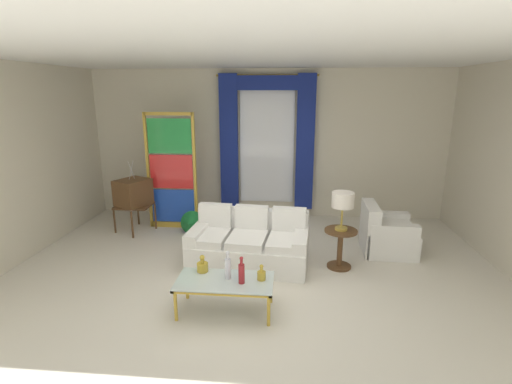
{
  "coord_description": "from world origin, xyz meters",
  "views": [
    {
      "loc": [
        0.48,
        -4.76,
        2.56
      ],
      "look_at": [
        -0.03,
        0.9,
        1.05
      ],
      "focal_mm": 26.65,
      "sensor_mm": 36.0,
      "label": 1
    }
  ],
  "objects_px": {
    "vintage_tv": "(133,194)",
    "round_side_table": "(340,245)",
    "couch_white_long": "(250,244)",
    "coffee_table": "(225,283)",
    "bottle_ruby_flask": "(203,266)",
    "bottle_blue_decanter": "(261,275)",
    "peacock_figurine": "(191,224)",
    "table_lamp_brass": "(343,202)",
    "armchair_white": "(385,235)",
    "stained_glass_divider": "(172,174)",
    "bottle_crystal_tall": "(228,267)",
    "bottle_amber_squat": "(242,272)"
  },
  "relations": [
    {
      "from": "couch_white_long",
      "to": "bottle_ruby_flask",
      "type": "distance_m",
      "value": 1.27
    },
    {
      "from": "vintage_tv",
      "to": "stained_glass_divider",
      "type": "distance_m",
      "value": 0.79
    },
    {
      "from": "stained_glass_divider",
      "to": "round_side_table",
      "type": "bearing_deg",
      "value": -26.39
    },
    {
      "from": "couch_white_long",
      "to": "bottle_blue_decanter",
      "type": "height_order",
      "value": "couch_white_long"
    },
    {
      "from": "peacock_figurine",
      "to": "table_lamp_brass",
      "type": "height_order",
      "value": "table_lamp_brass"
    },
    {
      "from": "armchair_white",
      "to": "peacock_figurine",
      "type": "bearing_deg",
      "value": 172.82
    },
    {
      "from": "bottle_blue_decanter",
      "to": "vintage_tv",
      "type": "bearing_deg",
      "value": 136.01
    },
    {
      "from": "bottle_amber_squat",
      "to": "stained_glass_divider",
      "type": "bearing_deg",
      "value": 120.6
    },
    {
      "from": "bottle_ruby_flask",
      "to": "coffee_table",
      "type": "bearing_deg",
      "value": -32.32
    },
    {
      "from": "coffee_table",
      "to": "peacock_figurine",
      "type": "distance_m",
      "value": 2.63
    },
    {
      "from": "bottle_ruby_flask",
      "to": "round_side_table",
      "type": "xyz_separation_m",
      "value": [
        1.81,
        1.13,
        -0.13
      ]
    },
    {
      "from": "bottle_blue_decanter",
      "to": "peacock_figurine",
      "type": "height_order",
      "value": "bottle_blue_decanter"
    },
    {
      "from": "coffee_table",
      "to": "bottle_amber_squat",
      "type": "xyz_separation_m",
      "value": [
        0.21,
        -0.05,
        0.17
      ]
    },
    {
      "from": "couch_white_long",
      "to": "coffee_table",
      "type": "bearing_deg",
      "value": -96.12
    },
    {
      "from": "coffee_table",
      "to": "bottle_amber_squat",
      "type": "relative_size",
      "value": 3.45
    },
    {
      "from": "bottle_ruby_flask",
      "to": "stained_glass_divider",
      "type": "bearing_deg",
      "value": 114.21
    },
    {
      "from": "bottle_ruby_flask",
      "to": "armchair_white",
      "type": "distance_m",
      "value": 3.18
    },
    {
      "from": "bottle_blue_decanter",
      "to": "table_lamp_brass",
      "type": "relative_size",
      "value": 0.34
    },
    {
      "from": "couch_white_long",
      "to": "bottle_amber_squat",
      "type": "xyz_separation_m",
      "value": [
        0.06,
        -1.42,
        0.24
      ]
    },
    {
      "from": "vintage_tv",
      "to": "bottle_ruby_flask",
      "type": "bearing_deg",
      "value": -51.86
    },
    {
      "from": "bottle_ruby_flask",
      "to": "peacock_figurine",
      "type": "relative_size",
      "value": 0.36
    },
    {
      "from": "stained_glass_divider",
      "to": "vintage_tv",
      "type": "bearing_deg",
      "value": -158.42
    },
    {
      "from": "bottle_ruby_flask",
      "to": "couch_white_long",
      "type": "bearing_deg",
      "value": 68.66
    },
    {
      "from": "bottle_crystal_tall",
      "to": "stained_glass_divider",
      "type": "height_order",
      "value": "stained_glass_divider"
    },
    {
      "from": "table_lamp_brass",
      "to": "bottle_crystal_tall",
      "type": "bearing_deg",
      "value": -139.2
    },
    {
      "from": "stained_glass_divider",
      "to": "table_lamp_brass",
      "type": "distance_m",
      "value": 3.33
    },
    {
      "from": "bottle_amber_squat",
      "to": "vintage_tv",
      "type": "xyz_separation_m",
      "value": [
        -2.36,
        2.59,
        0.18
      ]
    },
    {
      "from": "peacock_figurine",
      "to": "couch_white_long",
      "type": "bearing_deg",
      "value": -41.03
    },
    {
      "from": "bottle_blue_decanter",
      "to": "bottle_amber_squat",
      "type": "height_order",
      "value": "bottle_amber_squat"
    },
    {
      "from": "bottle_amber_squat",
      "to": "armchair_white",
      "type": "height_order",
      "value": "armchair_white"
    },
    {
      "from": "round_side_table",
      "to": "peacock_figurine",
      "type": "bearing_deg",
      "value": 156.95
    },
    {
      "from": "coffee_table",
      "to": "bottle_ruby_flask",
      "type": "height_order",
      "value": "bottle_ruby_flask"
    },
    {
      "from": "bottle_blue_decanter",
      "to": "bottle_amber_squat",
      "type": "relative_size",
      "value": 0.59
    },
    {
      "from": "bottle_amber_squat",
      "to": "bottle_ruby_flask",
      "type": "relative_size",
      "value": 1.53
    },
    {
      "from": "bottle_crystal_tall",
      "to": "vintage_tv",
      "type": "xyz_separation_m",
      "value": [
        -2.18,
        2.49,
        0.18
      ]
    },
    {
      "from": "vintage_tv",
      "to": "stained_glass_divider",
      "type": "height_order",
      "value": "stained_glass_divider"
    },
    {
      "from": "couch_white_long",
      "to": "peacock_figurine",
      "type": "relative_size",
      "value": 3.05
    },
    {
      "from": "bottle_crystal_tall",
      "to": "peacock_figurine",
      "type": "distance_m",
      "value": 2.61
    },
    {
      "from": "coffee_table",
      "to": "stained_glass_divider",
      "type": "xyz_separation_m",
      "value": [
        -1.48,
        2.8,
        0.69
      ]
    },
    {
      "from": "couch_white_long",
      "to": "stained_glass_divider",
      "type": "bearing_deg",
      "value": 138.6
    },
    {
      "from": "vintage_tv",
      "to": "round_side_table",
      "type": "distance_m",
      "value": 3.87
    },
    {
      "from": "couch_white_long",
      "to": "coffee_table",
      "type": "distance_m",
      "value": 1.38
    },
    {
      "from": "bottle_ruby_flask",
      "to": "stained_glass_divider",
      "type": "distance_m",
      "value": 2.92
    },
    {
      "from": "coffee_table",
      "to": "table_lamp_brass",
      "type": "relative_size",
      "value": 2.01
    },
    {
      "from": "bottle_ruby_flask",
      "to": "bottle_crystal_tall",
      "type": "bearing_deg",
      "value": -22.93
    },
    {
      "from": "coffee_table",
      "to": "vintage_tv",
      "type": "distance_m",
      "value": 3.35
    },
    {
      "from": "bottle_ruby_flask",
      "to": "armchair_white",
      "type": "xyz_separation_m",
      "value": [
        2.62,
        1.79,
        -0.19
      ]
    },
    {
      "from": "couch_white_long",
      "to": "coffee_table",
      "type": "height_order",
      "value": "couch_white_long"
    },
    {
      "from": "bottle_crystal_tall",
      "to": "table_lamp_brass",
      "type": "height_order",
      "value": "table_lamp_brass"
    },
    {
      "from": "bottle_amber_squat",
      "to": "armchair_white",
      "type": "distance_m",
      "value": 2.94
    }
  ]
}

